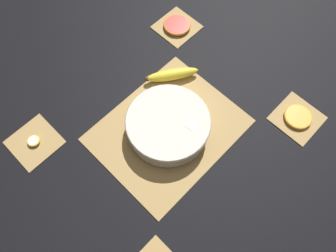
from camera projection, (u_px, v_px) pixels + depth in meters
ground_plane at (168, 130)px, 1.04m from camera, size 6.00×6.00×0.00m
bamboo_mat_center at (168, 130)px, 1.04m from camera, size 0.44×0.36×0.01m
coaster_mat_near_right at (297, 118)px, 1.06m from camera, size 0.14×0.14×0.01m
coaster_mat_far_left at (34, 142)px, 1.02m from camera, size 0.14×0.14×0.01m
coaster_mat_far_right at (177, 27)px, 1.21m from camera, size 0.14×0.14×0.01m
fruit_salad_bowl at (168, 125)px, 1.00m from camera, size 0.26×0.26×0.07m
whole_banana at (172, 75)px, 1.10m from camera, size 0.17×0.13×0.04m
orange_slice_whole at (298, 117)px, 1.05m from camera, size 0.09×0.09×0.01m
banana_coin_single at (34, 141)px, 1.02m from camera, size 0.04×0.04×0.01m
grapefruit_slice at (177, 25)px, 1.21m from camera, size 0.10×0.10×0.01m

